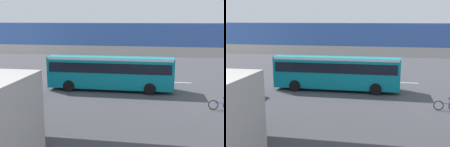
# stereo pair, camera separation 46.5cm
# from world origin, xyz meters

# --- Properties ---
(ground) EXTENTS (80.00, 80.00, 0.00)m
(ground) POSITION_xyz_m (0.00, 0.00, 0.00)
(ground) COLOR #424247
(city_bus) EXTENTS (11.54, 2.85, 3.15)m
(city_bus) POSITION_xyz_m (0.84, 1.35, 1.88)
(city_bus) COLOR #0C8493
(city_bus) RESTS_ON ground
(bicycle_blue) EXTENTS (1.77, 0.44, 0.96)m
(bicycle_blue) POSITION_xyz_m (-8.08, 5.96, 0.37)
(bicycle_blue) COLOR black
(bicycle_blue) RESTS_ON ground
(lane_dash_leftmost) EXTENTS (2.00, 0.20, 0.01)m
(lane_dash_leftmost) POSITION_xyz_m (-6.00, -2.69, 0.00)
(lane_dash_leftmost) COLOR silver
(lane_dash_leftmost) RESTS_ON ground
(lane_dash_left) EXTENTS (2.00, 0.20, 0.01)m
(lane_dash_left) POSITION_xyz_m (-2.00, -2.69, 0.00)
(lane_dash_left) COLOR silver
(lane_dash_left) RESTS_ON ground
(lane_dash_centre) EXTENTS (2.00, 0.20, 0.01)m
(lane_dash_centre) POSITION_xyz_m (2.00, -2.69, 0.00)
(lane_dash_centre) COLOR silver
(lane_dash_centre) RESTS_ON ground
(lane_dash_right) EXTENTS (2.00, 0.20, 0.01)m
(lane_dash_right) POSITION_xyz_m (6.00, -2.69, 0.00)
(lane_dash_right) COLOR silver
(lane_dash_right) RESTS_ON ground
(pedestrian_overpass) EXTENTS (29.29, 2.60, 6.33)m
(pedestrian_overpass) POSITION_xyz_m (0.00, 11.38, 4.66)
(pedestrian_overpass) COLOR #B2ADA5
(pedestrian_overpass) RESTS_ON ground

